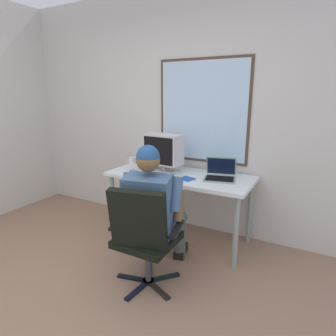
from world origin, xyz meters
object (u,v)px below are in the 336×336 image
person_seated (154,209)px  laptop (220,173)px  cd_case (187,179)px  office_chair (143,233)px  desk (180,181)px  crt_monitor (163,150)px  wine_glass (132,161)px

person_seated → laptop: 0.86m
person_seated → cd_case: person_seated is taller
person_seated → laptop: size_ratio=3.21×
office_chair → desk: bearing=98.8°
desk → crt_monitor: bearing=174.9°
desk → person_seated: (0.10, -0.71, -0.05)m
desk → wine_glass: (-0.53, -0.13, 0.18)m
laptop → crt_monitor: bearing=-176.0°
cd_case → person_seated: bearing=-94.3°
office_chair → wine_glass: size_ratio=5.80×
person_seated → wine_glass: size_ratio=7.62×
cd_case → wine_glass: bearing=180.0°
office_chair → wine_glass: office_chair is taller
desk → office_chair: size_ratio=1.70×
office_chair → crt_monitor: bearing=110.3°
wine_glass → cd_case: wine_glass is taller
desk → cd_case: 0.21m
crt_monitor → cd_case: size_ratio=2.47×
desk → laptop: bearing=8.4°
desk → laptop: laptop is taller
office_chair → person_seated: (-0.05, 0.24, 0.11)m
office_chair → cd_case: 0.86m
person_seated → desk: bearing=98.0°
laptop → cd_case: size_ratio=2.17×
desk → office_chair: office_chair is taller
desk → wine_glass: 0.58m
desk → person_seated: person_seated is taller
desk → crt_monitor: crt_monitor is taller
desk → cd_case: size_ratio=9.00×
person_seated → crt_monitor: (-0.31, 0.73, 0.37)m
laptop → wine_glass: laptop is taller
office_chair → wine_glass: 1.12m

